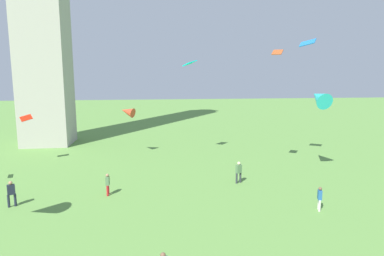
{
  "coord_description": "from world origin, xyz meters",
  "views": [
    {
      "loc": [
        -1.38,
        -5.32,
        8.72
      ],
      "look_at": [
        1.28,
        15.3,
        5.44
      ],
      "focal_mm": 30.8,
      "sensor_mm": 36.0,
      "label": 1
    }
  ],
  "objects_px": {
    "kite_flying_2": "(277,52)",
    "kite_flying_7": "(308,43)",
    "person_0": "(11,192)",
    "person_4": "(320,197)",
    "kite_flying_3": "(190,63)",
    "kite_flying_4": "(319,98)",
    "person_1": "(239,171)",
    "kite_flying_0": "(127,111)",
    "kite_flying_1": "(26,118)",
    "person_5": "(108,183)"
  },
  "relations": [
    {
      "from": "person_4",
      "to": "kite_flying_1",
      "type": "xyz_separation_m",
      "value": [
        -22.96,
        14.53,
        3.77
      ]
    },
    {
      "from": "person_1",
      "to": "kite_flying_2",
      "type": "distance_m",
      "value": 10.81
    },
    {
      "from": "person_5",
      "to": "kite_flying_0",
      "type": "bearing_deg",
      "value": 178.77
    },
    {
      "from": "kite_flying_1",
      "to": "kite_flying_7",
      "type": "bearing_deg",
      "value": -35.22
    },
    {
      "from": "kite_flying_3",
      "to": "person_0",
      "type": "bearing_deg",
      "value": -5.2
    },
    {
      "from": "kite_flying_1",
      "to": "kite_flying_4",
      "type": "xyz_separation_m",
      "value": [
        27.02,
        -6.2,
        2.16
      ]
    },
    {
      "from": "kite_flying_4",
      "to": "person_5",
      "type": "bearing_deg",
      "value": 11.1
    },
    {
      "from": "person_0",
      "to": "kite_flying_1",
      "type": "distance_m",
      "value": 12.19
    },
    {
      "from": "kite_flying_1",
      "to": "kite_flying_0",
      "type": "bearing_deg",
      "value": -12.81
    },
    {
      "from": "kite_flying_3",
      "to": "kite_flying_4",
      "type": "relative_size",
      "value": 0.7
    },
    {
      "from": "person_5",
      "to": "kite_flying_0",
      "type": "distance_m",
      "value": 13.14
    },
    {
      "from": "person_4",
      "to": "kite_flying_7",
      "type": "xyz_separation_m",
      "value": [
        4.07,
        11.1,
        10.96
      ]
    },
    {
      "from": "kite_flying_1",
      "to": "kite_flying_2",
      "type": "xyz_separation_m",
      "value": [
        23.11,
        -5.87,
        6.1
      ]
    },
    {
      "from": "person_5",
      "to": "kite_flying_0",
      "type": "relative_size",
      "value": 0.84
    },
    {
      "from": "person_4",
      "to": "kite_flying_7",
      "type": "height_order",
      "value": "kite_flying_7"
    },
    {
      "from": "kite_flying_3",
      "to": "kite_flying_7",
      "type": "relative_size",
      "value": 0.99
    },
    {
      "from": "kite_flying_0",
      "to": "kite_flying_4",
      "type": "xyz_separation_m",
      "value": [
        17.42,
        -8.8,
        1.94
      ]
    },
    {
      "from": "person_5",
      "to": "kite_flying_4",
      "type": "relative_size",
      "value": 0.68
    },
    {
      "from": "kite_flying_4",
      "to": "kite_flying_2",
      "type": "bearing_deg",
      "value": -5.1
    },
    {
      "from": "person_1",
      "to": "kite_flying_1",
      "type": "relative_size",
      "value": 1.42
    },
    {
      "from": "person_1",
      "to": "kite_flying_1",
      "type": "xyz_separation_m",
      "value": [
        -19.2,
        8.4,
        3.65
      ]
    },
    {
      "from": "person_4",
      "to": "kite_flying_2",
      "type": "bearing_deg",
      "value": 18.44
    },
    {
      "from": "kite_flying_1",
      "to": "kite_flying_4",
      "type": "height_order",
      "value": "kite_flying_4"
    },
    {
      "from": "kite_flying_2",
      "to": "kite_flying_7",
      "type": "relative_size",
      "value": 0.82
    },
    {
      "from": "kite_flying_2",
      "to": "kite_flying_4",
      "type": "bearing_deg",
      "value": 116.31
    },
    {
      "from": "kite_flying_1",
      "to": "person_5",
      "type": "bearing_deg",
      "value": -76.14
    },
    {
      "from": "person_1",
      "to": "person_5",
      "type": "xyz_separation_m",
      "value": [
        -10.34,
        -1.49,
        -0.09
      ]
    },
    {
      "from": "person_1",
      "to": "kite_flying_4",
      "type": "distance_m",
      "value": 9.99
    },
    {
      "from": "person_1",
      "to": "kite_flying_7",
      "type": "distance_m",
      "value": 14.26
    },
    {
      "from": "person_5",
      "to": "kite_flying_1",
      "type": "height_order",
      "value": "kite_flying_1"
    },
    {
      "from": "person_5",
      "to": "kite_flying_1",
      "type": "xyz_separation_m",
      "value": [
        -8.86,
        9.89,
        3.75
      ]
    },
    {
      "from": "person_1",
      "to": "kite_flying_4",
      "type": "height_order",
      "value": "kite_flying_4"
    },
    {
      "from": "kite_flying_0",
      "to": "person_1",
      "type": "bearing_deg",
      "value": 69.63
    },
    {
      "from": "person_1",
      "to": "kite_flying_3",
      "type": "bearing_deg",
      "value": -95.43
    },
    {
      "from": "kite_flying_0",
      "to": "kite_flying_3",
      "type": "xyz_separation_m",
      "value": [
        6.63,
        -2.19,
        5.14
      ]
    },
    {
      "from": "person_0",
      "to": "person_4",
      "type": "distance_m",
      "value": 20.5
    },
    {
      "from": "kite_flying_2",
      "to": "person_5",
      "type": "bearing_deg",
      "value": -43.26
    },
    {
      "from": "kite_flying_4",
      "to": "kite_flying_0",
      "type": "bearing_deg",
      "value": -27.2
    },
    {
      "from": "person_1",
      "to": "kite_flying_0",
      "type": "height_order",
      "value": "kite_flying_0"
    },
    {
      "from": "kite_flying_1",
      "to": "kite_flying_4",
      "type": "bearing_deg",
      "value": -40.89
    },
    {
      "from": "person_0",
      "to": "kite_flying_7",
      "type": "relative_size",
      "value": 1.05
    },
    {
      "from": "kite_flying_3",
      "to": "person_1",
      "type": "bearing_deg",
      "value": 62.44
    },
    {
      "from": "person_1",
      "to": "kite_flying_7",
      "type": "height_order",
      "value": "kite_flying_7"
    },
    {
      "from": "kite_flying_3",
      "to": "person_4",
      "type": "bearing_deg",
      "value": 68.09
    },
    {
      "from": "person_4",
      "to": "kite_flying_3",
      "type": "xyz_separation_m",
      "value": [
        -6.72,
        14.95,
        9.14
      ]
    },
    {
      "from": "person_0",
      "to": "person_5",
      "type": "bearing_deg",
      "value": -13.01
    },
    {
      "from": "person_4",
      "to": "kite_flying_0",
      "type": "bearing_deg",
      "value": 57.4
    },
    {
      "from": "kite_flying_7",
      "to": "kite_flying_0",
      "type": "bearing_deg",
      "value": 24.68
    },
    {
      "from": "kite_flying_1",
      "to": "person_1",
      "type": "bearing_deg",
      "value": -51.62
    },
    {
      "from": "person_1",
      "to": "person_5",
      "type": "height_order",
      "value": "person_1"
    }
  ]
}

